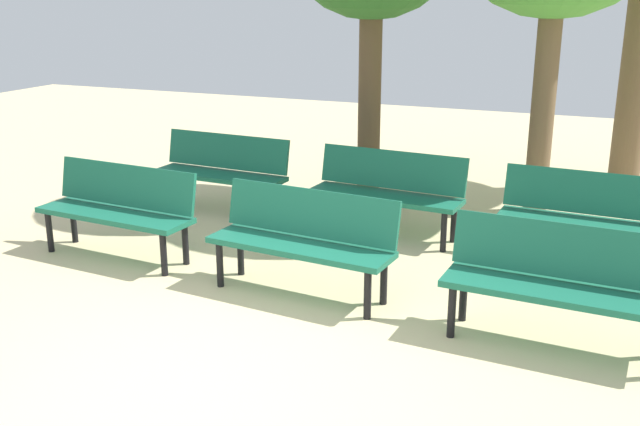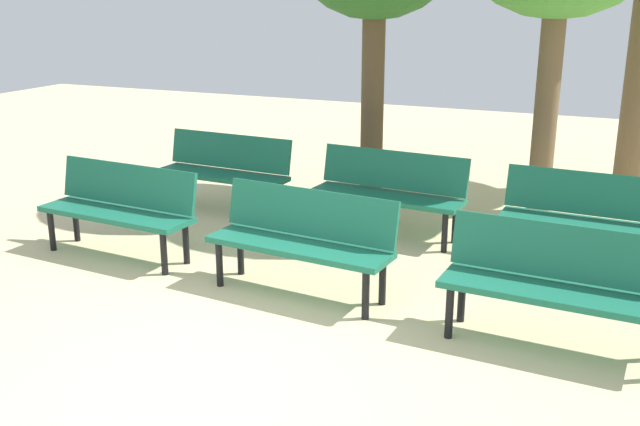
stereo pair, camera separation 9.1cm
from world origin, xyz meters
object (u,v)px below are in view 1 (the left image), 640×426
bench_r1_c2 (589,214)px  bench_r0_c1 (304,236)px  bench_r1_c0 (222,168)px  bench_r1_c1 (387,188)px  bench_r0_c2 (559,278)px  bench_r0_c0 (119,205)px

bench_r1_c2 → bench_r0_c1: bearing=-141.0°
bench_r1_c2 → bench_r1_c0: bearing=178.9°
bench_r1_c1 → bench_r1_c0: bearing=-178.9°
bench_r0_c1 → bench_r1_c0: (-1.86, 1.87, 0.00)m
bench_r0_c2 → bench_r1_c1: bearing=137.9°
bench_r0_c1 → bench_r1_c2: size_ratio=1.01×
bench_r1_c0 → bench_r1_c2: (4.03, -0.29, 0.00)m
bench_r0_c0 → bench_r0_c1: 2.00m
bench_r1_c0 → bench_r0_c2: bearing=-24.1°
bench_r0_c0 → bench_r1_c0: bearing=89.7°
bench_r0_c2 → bench_r1_c2: same height
bench_r0_c0 → bench_r1_c2: 4.40m
bench_r0_c0 → bench_r1_c2: same height
bench_r1_c0 → bench_r1_c1: same height
bench_r0_c2 → bench_r1_c0: 4.42m
bench_r0_c2 → bench_r1_c2: bearing=89.8°
bench_r1_c1 → bench_r1_c2: size_ratio=1.01×
bench_r0_c2 → bench_r1_c2: (0.10, 1.73, 0.00)m
bench_r0_c0 → bench_r1_c2: size_ratio=1.00×
bench_r0_c1 → bench_r0_c2: 2.07m
bench_r0_c1 → bench_r1_c0: same height
bench_r1_c0 → bench_r1_c2: bearing=-0.9°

